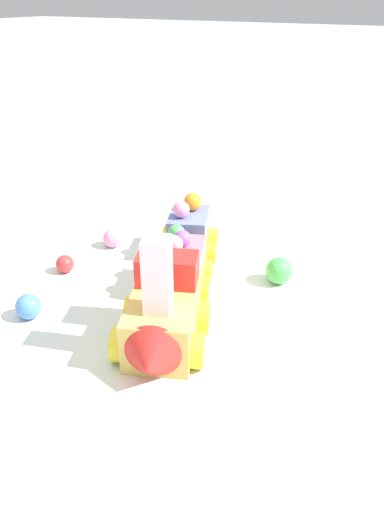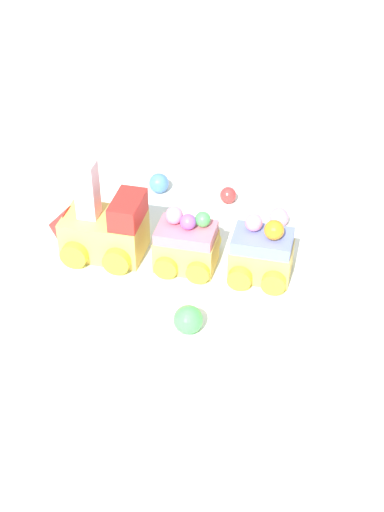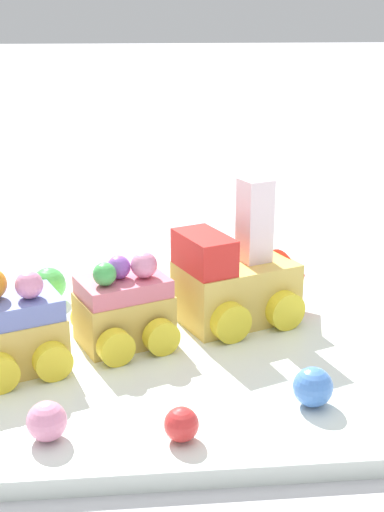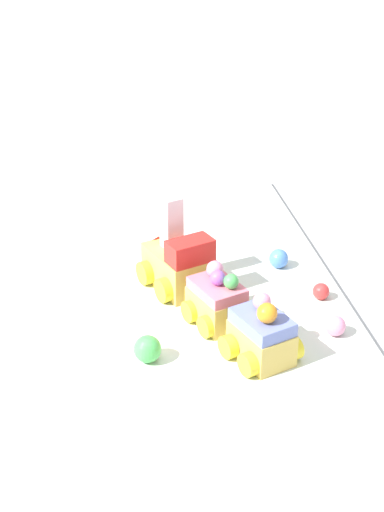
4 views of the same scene
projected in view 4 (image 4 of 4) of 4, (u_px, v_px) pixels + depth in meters
ground_plane at (212, 318)px, 0.83m from camera, size 10.00×10.00×0.00m
display_board at (212, 314)px, 0.82m from camera, size 0.78×0.32×0.01m
cake_train_locomotive at (176, 261)px, 0.86m from camera, size 0.12×0.10×0.11m
cake_car_strawberry at (220, 302)px, 0.79m from camera, size 0.08×0.08×0.07m
cake_car_blueberry at (262, 336)px, 0.73m from camera, size 0.08×0.08×0.07m
gumball_red at (321, 291)px, 0.84m from camera, size 0.02×0.02×0.02m
gumball_green at (148, 349)px, 0.73m from camera, size 0.03×0.03×0.03m
gumball_pink at (335, 326)px, 0.77m from camera, size 0.02×0.02×0.02m
gumball_blue at (279, 258)px, 0.91m from camera, size 0.02×0.02×0.02m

